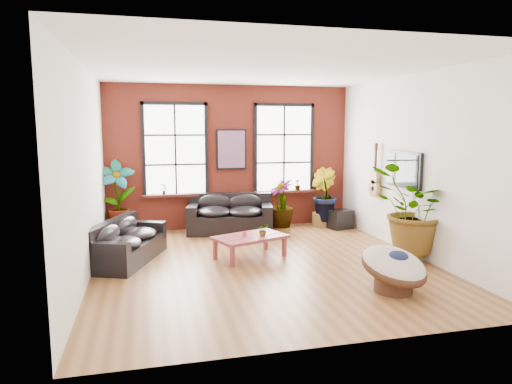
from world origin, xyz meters
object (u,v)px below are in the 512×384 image
(coffee_table, at_px, (250,238))
(sofa_back, at_px, (230,215))
(papasan_chair, at_px, (394,267))
(sofa_left, at_px, (125,243))

(coffee_table, bearing_deg, sofa_back, 67.92)
(coffee_table, xyz_separation_m, papasan_chair, (1.71, -2.29, 0.00))
(sofa_back, relative_size, coffee_table, 1.39)
(sofa_back, height_order, papasan_chair, sofa_back)
(sofa_left, xyz_separation_m, papasan_chair, (4.02, -2.62, 0.04))
(sofa_left, relative_size, papasan_chair, 1.60)
(sofa_back, relative_size, papasan_chair, 1.62)
(sofa_back, bearing_deg, sofa_left, -129.09)
(coffee_table, bearing_deg, sofa_left, 150.20)
(sofa_back, distance_m, sofa_left, 3.01)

